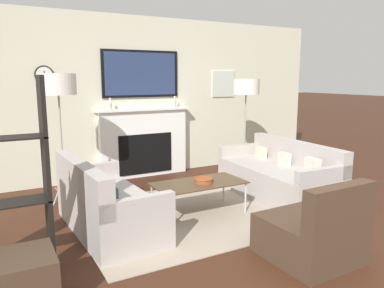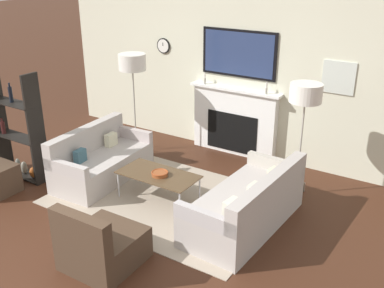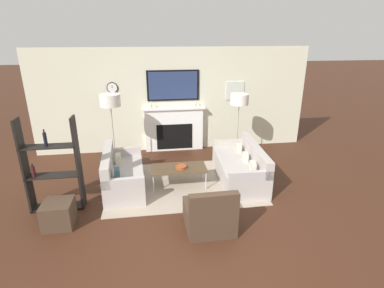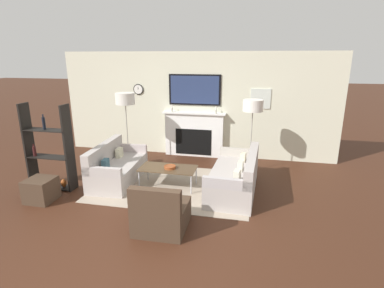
{
  "view_description": "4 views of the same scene",
  "coord_description": "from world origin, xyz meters",
  "px_view_note": "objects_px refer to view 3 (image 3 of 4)",
  "views": [
    {
      "loc": [
        -2.32,
        -1.66,
        1.69
      ],
      "look_at": [
        0.03,
        2.62,
        0.82
      ],
      "focal_mm": 35.0,
      "sensor_mm": 36.0,
      "label": 1
    },
    {
      "loc": [
        3.34,
        -2.28,
        3.22
      ],
      "look_at": [
        0.2,
        2.62,
        0.79
      ],
      "focal_mm": 42.0,
      "sensor_mm": 36.0,
      "label": 2
    },
    {
      "loc": [
        -0.63,
        -3.38,
        3.02
      ],
      "look_at": [
        0.23,
        2.52,
        0.8
      ],
      "focal_mm": 28.0,
      "sensor_mm": 36.0,
      "label": 3
    },
    {
      "loc": [
        1.57,
        -3.21,
        2.56
      ],
      "look_at": [
        0.28,
        2.76,
        0.78
      ],
      "focal_mm": 28.0,
      "sensor_mm": 36.0,
      "label": 4
    }
  ],
  "objects_px": {
    "floor_lamp_left": "(110,101)",
    "ottoman": "(59,214)",
    "couch_left": "(122,175)",
    "shelf_unit": "(53,171)",
    "floor_lamp_right": "(239,100)",
    "coffee_table": "(179,169)",
    "decorative_bowl": "(181,167)",
    "armchair": "(210,215)",
    "couch_right": "(241,168)"
  },
  "relations": [
    {
      "from": "shelf_unit",
      "to": "floor_lamp_left",
      "type": "bearing_deg",
      "value": 63.59
    },
    {
      "from": "coffee_table",
      "to": "ottoman",
      "type": "relative_size",
      "value": 2.39
    },
    {
      "from": "armchair",
      "to": "decorative_bowl",
      "type": "relative_size",
      "value": 3.41
    },
    {
      "from": "ottoman",
      "to": "floor_lamp_left",
      "type": "bearing_deg",
      "value": 72.88
    },
    {
      "from": "couch_right",
      "to": "decorative_bowl",
      "type": "relative_size",
      "value": 8.01
    },
    {
      "from": "decorative_bowl",
      "to": "floor_lamp_right",
      "type": "distance_m",
      "value": 2.26
    },
    {
      "from": "coffee_table",
      "to": "couch_left",
      "type": "bearing_deg",
      "value": 176.93
    },
    {
      "from": "armchair",
      "to": "floor_lamp_left",
      "type": "bearing_deg",
      "value": 122.32
    },
    {
      "from": "couch_left",
      "to": "ottoman",
      "type": "distance_m",
      "value": 1.49
    },
    {
      "from": "couch_right",
      "to": "ottoman",
      "type": "height_order",
      "value": "couch_right"
    },
    {
      "from": "armchair",
      "to": "coffee_table",
      "type": "bearing_deg",
      "value": 102.6
    },
    {
      "from": "armchair",
      "to": "ottoman",
      "type": "bearing_deg",
      "value": 169.67
    },
    {
      "from": "shelf_unit",
      "to": "coffee_table",
      "type": "bearing_deg",
      "value": 13.17
    },
    {
      "from": "couch_left",
      "to": "ottoman",
      "type": "xyz_separation_m",
      "value": [
        -0.95,
        -1.15,
        -0.07
      ]
    },
    {
      "from": "floor_lamp_right",
      "to": "couch_right",
      "type": "bearing_deg",
      "value": -101.89
    },
    {
      "from": "floor_lamp_left",
      "to": "ottoman",
      "type": "distance_m",
      "value": 2.78
    },
    {
      "from": "coffee_table",
      "to": "floor_lamp_left",
      "type": "xyz_separation_m",
      "value": [
        -1.4,
        1.22,
        1.2
      ]
    },
    {
      "from": "floor_lamp_left",
      "to": "ottoman",
      "type": "bearing_deg",
      "value": -107.12
    },
    {
      "from": "coffee_table",
      "to": "floor_lamp_right",
      "type": "relative_size",
      "value": 0.68
    },
    {
      "from": "floor_lamp_left",
      "to": "floor_lamp_right",
      "type": "height_order",
      "value": "floor_lamp_left"
    },
    {
      "from": "couch_right",
      "to": "armchair",
      "type": "xyz_separation_m",
      "value": [
        -1.01,
        -1.6,
        -0.03
      ]
    },
    {
      "from": "armchair",
      "to": "coffee_table",
      "type": "relative_size",
      "value": 0.71
    },
    {
      "from": "armchair",
      "to": "decorative_bowl",
      "type": "height_order",
      "value": "armchair"
    },
    {
      "from": "couch_right",
      "to": "coffee_table",
      "type": "xyz_separation_m",
      "value": [
        -1.35,
        -0.06,
        0.1
      ]
    },
    {
      "from": "decorative_bowl",
      "to": "floor_lamp_left",
      "type": "xyz_separation_m",
      "value": [
        -1.45,
        1.24,
        1.14
      ]
    },
    {
      "from": "couch_left",
      "to": "ottoman",
      "type": "relative_size",
      "value": 3.52
    },
    {
      "from": "floor_lamp_left",
      "to": "coffee_table",
      "type": "bearing_deg",
      "value": -41.04
    },
    {
      "from": "couch_left",
      "to": "ottoman",
      "type": "height_order",
      "value": "couch_left"
    },
    {
      "from": "floor_lamp_left",
      "to": "shelf_unit",
      "type": "bearing_deg",
      "value": -116.41
    },
    {
      "from": "shelf_unit",
      "to": "couch_left",
      "type": "bearing_deg",
      "value": 28.2
    },
    {
      "from": "couch_right",
      "to": "shelf_unit",
      "type": "distance_m",
      "value": 3.7
    },
    {
      "from": "floor_lamp_right",
      "to": "ottoman",
      "type": "distance_m",
      "value": 4.56
    },
    {
      "from": "shelf_unit",
      "to": "ottoman",
      "type": "bearing_deg",
      "value": -74.21
    },
    {
      "from": "floor_lamp_left",
      "to": "ottoman",
      "type": "height_order",
      "value": "floor_lamp_left"
    },
    {
      "from": "floor_lamp_right",
      "to": "shelf_unit",
      "type": "height_order",
      "value": "shelf_unit"
    },
    {
      "from": "armchair",
      "to": "decorative_bowl",
      "type": "xyz_separation_m",
      "value": [
        -0.3,
        1.51,
        0.19
      ]
    },
    {
      "from": "couch_right",
      "to": "ottoman",
      "type": "xyz_separation_m",
      "value": [
        -3.46,
        -1.15,
        -0.07
      ]
    },
    {
      "from": "shelf_unit",
      "to": "floor_lamp_right",
      "type": "bearing_deg",
      "value": 24.35
    },
    {
      "from": "couch_right",
      "to": "floor_lamp_right",
      "type": "height_order",
      "value": "floor_lamp_right"
    },
    {
      "from": "floor_lamp_right",
      "to": "floor_lamp_left",
      "type": "bearing_deg",
      "value": -180.0
    },
    {
      "from": "armchair",
      "to": "floor_lamp_left",
      "type": "relative_size",
      "value": 0.46
    },
    {
      "from": "ottoman",
      "to": "coffee_table",
      "type": "bearing_deg",
      "value": 27.29
    },
    {
      "from": "couch_left",
      "to": "shelf_unit",
      "type": "bearing_deg",
      "value": -151.8
    },
    {
      "from": "coffee_table",
      "to": "floor_lamp_left",
      "type": "bearing_deg",
      "value": 138.96
    },
    {
      "from": "armchair",
      "to": "floor_lamp_right",
      "type": "xyz_separation_m",
      "value": [
        1.25,
        2.75,
        1.27
      ]
    },
    {
      "from": "armchair",
      "to": "ottoman",
      "type": "relative_size",
      "value": 1.69
    },
    {
      "from": "couch_right",
      "to": "floor_lamp_left",
      "type": "relative_size",
      "value": 1.08
    },
    {
      "from": "decorative_bowl",
      "to": "ottoman",
      "type": "distance_m",
      "value": 2.42
    },
    {
      "from": "couch_right",
      "to": "floor_lamp_right",
      "type": "relative_size",
      "value": 1.13
    },
    {
      "from": "coffee_table",
      "to": "decorative_bowl",
      "type": "bearing_deg",
      "value": -28.05
    }
  ]
}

